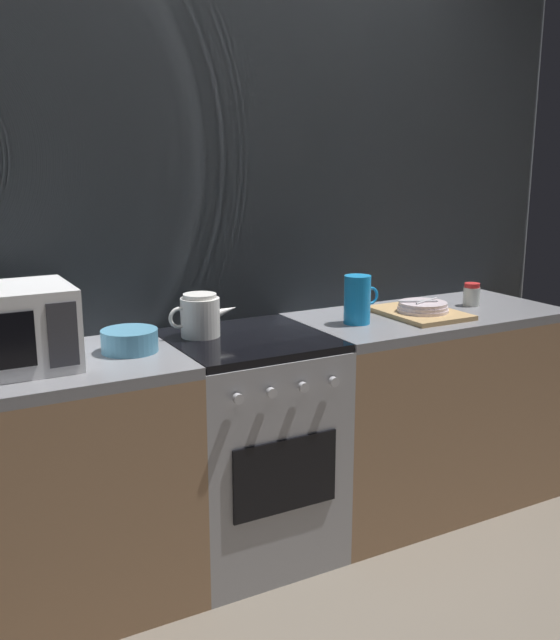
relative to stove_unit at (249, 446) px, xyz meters
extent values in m
plane|color=#6B6054|center=(0.00, 0.00, -0.45)|extent=(8.00, 8.00, 0.00)
cube|color=gray|center=(0.00, 0.33, 0.75)|extent=(3.60, 0.05, 2.40)
cube|color=#A8B2BC|center=(0.00, 0.30, 0.75)|extent=(3.58, 0.01, 2.39)
cube|color=#997251|center=(-0.90, 0.00, -0.02)|extent=(1.20, 0.60, 0.86)
cube|color=#9E9EA3|center=(0.00, 0.00, -0.01)|extent=(0.60, 0.60, 0.87)
cube|color=black|center=(0.00, 0.00, 0.44)|extent=(0.59, 0.59, 0.03)
cube|color=black|center=(0.00, -0.30, 0.00)|extent=(0.42, 0.01, 0.28)
cylinder|color=#B7B7BC|center=(-0.19, -0.32, 0.33)|extent=(0.04, 0.02, 0.04)
cylinder|color=#B7B7BC|center=(-0.06, -0.32, 0.33)|extent=(0.04, 0.02, 0.04)
cylinder|color=#B7B7BC|center=(0.06, -0.32, 0.33)|extent=(0.04, 0.02, 0.04)
cylinder|color=#B7B7BC|center=(0.19, -0.32, 0.33)|extent=(0.04, 0.02, 0.04)
cube|color=#997251|center=(0.90, 0.00, -0.02)|extent=(1.20, 0.60, 0.86)
cube|color=gray|center=(0.90, 0.00, 0.43)|extent=(1.20, 0.60, 0.04)
cube|color=#333338|center=(-0.72, -0.17, 0.59)|extent=(0.09, 0.01, 0.21)
cylinder|color=white|center=(-0.15, 0.10, 0.53)|extent=(0.15, 0.15, 0.15)
cylinder|color=white|center=(-0.15, 0.10, 0.61)|extent=(0.13, 0.13, 0.02)
cone|color=white|center=(-0.04, 0.10, 0.54)|extent=(0.10, 0.04, 0.05)
torus|color=white|center=(-0.24, 0.10, 0.53)|extent=(0.08, 0.01, 0.08)
cylinder|color=teal|center=(-0.46, 0.01, 0.49)|extent=(0.20, 0.20, 0.08)
cylinder|color=#198CD8|center=(0.50, -0.02, 0.55)|extent=(0.11, 0.11, 0.20)
torus|color=#198CD8|center=(0.56, -0.02, 0.56)|extent=(0.08, 0.01, 0.08)
cube|color=tan|center=(0.82, -0.02, 0.46)|extent=(0.30, 0.40, 0.02)
cylinder|color=silver|center=(0.82, -0.04, 0.48)|extent=(0.22, 0.22, 0.01)
cylinder|color=silver|center=(0.82, -0.04, 0.49)|extent=(0.21, 0.21, 0.01)
cylinder|color=silver|center=(0.82, -0.04, 0.51)|extent=(0.21, 0.21, 0.01)
cylinder|color=silver|center=(0.84, -0.04, 0.52)|extent=(0.16, 0.07, 0.01)
cube|color=silver|center=(0.80, -0.03, 0.52)|extent=(0.16, 0.09, 0.00)
cylinder|color=silver|center=(1.16, 0.02, 0.49)|extent=(0.08, 0.08, 0.08)
cylinder|color=red|center=(1.16, 0.02, 0.55)|extent=(0.07, 0.07, 0.02)
camera|label=1|loc=(-1.16, -2.38, 1.13)|focal=40.06mm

